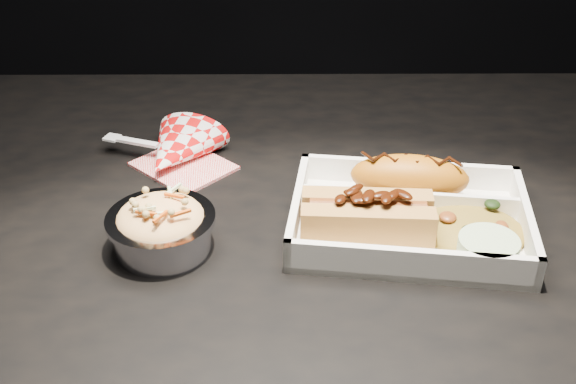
% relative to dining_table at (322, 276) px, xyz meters
% --- Properties ---
extents(dining_table, '(1.20, 0.80, 0.75)m').
position_rel_dining_table_xyz_m(dining_table, '(0.00, 0.00, 0.00)').
color(dining_table, black).
rests_on(dining_table, ground).
extents(food_tray, '(0.27, 0.21, 0.04)m').
position_rel_dining_table_xyz_m(food_tray, '(0.09, -0.03, 0.10)').
color(food_tray, white).
rests_on(food_tray, dining_table).
extents(fried_pastry, '(0.14, 0.07, 0.05)m').
position_rel_dining_table_xyz_m(fried_pastry, '(0.10, 0.02, 0.12)').
color(fried_pastry, '#BB6812').
rests_on(fried_pastry, food_tray).
extents(hotdog, '(0.14, 0.07, 0.06)m').
position_rel_dining_table_xyz_m(hotdog, '(0.04, -0.05, 0.12)').
color(hotdog, '#BC8440').
rests_on(hotdog, food_tray).
extents(fried_rice_mound, '(0.13, 0.11, 0.03)m').
position_rel_dining_table_xyz_m(fried_rice_mound, '(0.15, -0.05, 0.11)').
color(fried_rice_mound, olive).
rests_on(fried_rice_mound, food_tray).
extents(cupcake_liner, '(0.06, 0.06, 0.03)m').
position_rel_dining_table_xyz_m(cupcake_liner, '(0.16, -0.10, 0.11)').
color(cupcake_liner, '#B6D19E').
rests_on(cupcake_liner, food_tray).
extents(foil_coleslaw_cup, '(0.11, 0.11, 0.07)m').
position_rel_dining_table_xyz_m(foil_coleslaw_cup, '(-0.17, -0.07, 0.12)').
color(foil_coleslaw_cup, silver).
rests_on(foil_coleslaw_cup, dining_table).
extents(napkin_fork, '(0.18, 0.15, 0.10)m').
position_rel_dining_table_xyz_m(napkin_fork, '(-0.18, 0.11, 0.11)').
color(napkin_fork, red).
rests_on(napkin_fork, dining_table).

